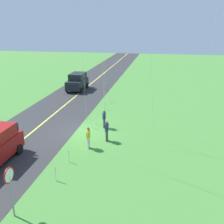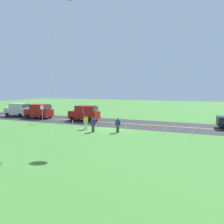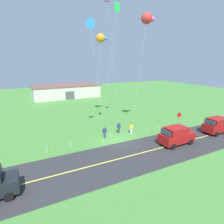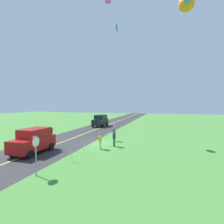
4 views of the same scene
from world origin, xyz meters
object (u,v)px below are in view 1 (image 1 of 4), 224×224
(car_parked_west_far, at_px, (77,81))
(person_adult_near, at_px, (88,137))
(person_adult_companion, at_px, (107,130))
(person_child_watcher, at_px, (104,118))
(stop_sign, at_px, (10,183))

(car_parked_west_far, relative_size, person_adult_near, 2.75)
(car_parked_west_far, distance_m, person_adult_near, 17.73)
(person_adult_companion, xyz_separation_m, person_child_watcher, (-2.57, -0.76, 0.00))
(person_adult_near, distance_m, person_adult_companion, 1.78)
(stop_sign, distance_m, person_child_watcher, 11.68)
(person_adult_companion, distance_m, person_child_watcher, 2.68)
(person_adult_near, height_order, person_adult_companion, same)
(person_child_watcher, bearing_deg, person_adult_near, -14.62)
(person_adult_near, relative_size, person_adult_companion, 1.00)
(car_parked_west_far, bearing_deg, stop_sign, 10.95)
(person_child_watcher, bearing_deg, person_adult_companion, 5.81)
(person_adult_near, bearing_deg, car_parked_west_far, 106.33)
(stop_sign, xyz_separation_m, person_adult_companion, (-8.93, 2.55, -0.94))
(person_adult_companion, bearing_deg, car_parked_west_far, 41.62)
(stop_sign, distance_m, person_adult_companion, 9.33)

